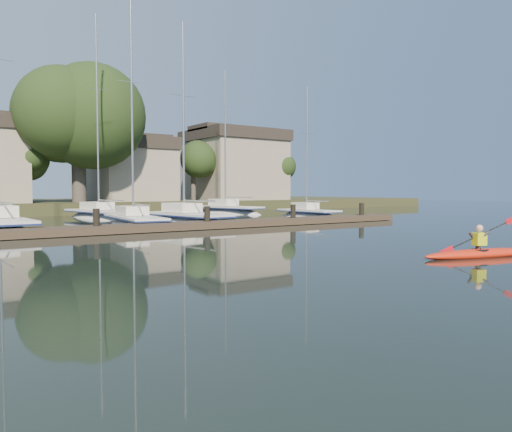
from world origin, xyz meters
TOP-DOWN VIEW (x-y plane):
  - ground at (0.00, 0.00)m, footprint 160.00×160.00m
  - kayak at (4.29, -1.06)m, footprint 4.41×1.69m
  - dock at (0.00, 14.00)m, footprint 34.00×2.00m
  - sailboat_1 at (-6.51, 18.39)m, footprint 2.53×9.23m
  - sailboat_2 at (0.39, 17.90)m, footprint 2.85×8.76m
  - sailboat_3 at (3.84, 18.14)m, footprint 3.29×8.73m
  - sailboat_4 at (14.78, 19.27)m, footprint 2.04×6.58m
  - sailboat_6 at (1.12, 26.37)m, footprint 3.49×10.26m
  - sailboat_7 at (12.70, 27.68)m, footprint 3.94×8.86m
  - shore at (1.61, 40.29)m, footprint 90.00×25.25m

SIDE VIEW (x-z plane):
  - sailboat_7 at x=12.70m, z-range -7.13..6.72m
  - sailboat_3 at x=3.84m, z-range -7.07..6.66m
  - sailboat_1 at x=-6.51m, z-range -7.70..7.29m
  - sailboat_6 at x=1.12m, z-range -8.18..7.81m
  - sailboat_4 at x=14.78m, z-range -5.76..5.39m
  - sailboat_2 at x=0.39m, z-range -7.30..6.94m
  - ground at x=0.00m, z-range 0.00..0.00m
  - kayak at x=4.29m, z-range -0.53..0.88m
  - dock at x=0.00m, z-range -0.70..1.10m
  - shore at x=1.61m, z-range -3.15..9.60m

